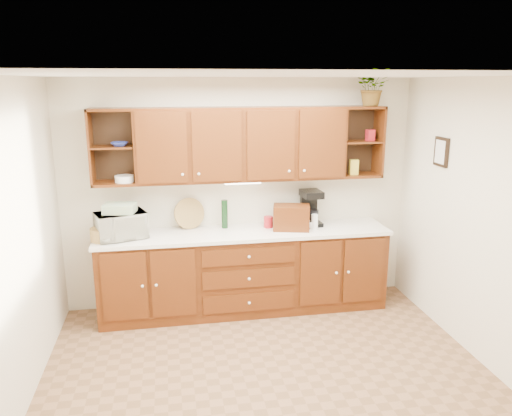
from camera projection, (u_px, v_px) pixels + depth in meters
name	position (u px, v px, depth m)	size (l,w,h in m)	color
floor	(270.00, 380.00, 4.40)	(4.00, 4.00, 0.00)	brown
ceiling	(273.00, 75.00, 3.76)	(4.00, 4.00, 0.00)	white
back_wall	(240.00, 194.00, 5.75)	(4.00, 4.00, 0.00)	beige
left_wall	(10.00, 254.00, 3.74)	(3.50, 3.50, 0.00)	beige
right_wall	(492.00, 227.00, 4.42)	(3.50, 3.50, 0.00)	beige
base_cabinets	(244.00, 272.00, 5.67)	(3.20, 0.60, 0.90)	#3B1A06
countertop	(244.00, 233.00, 5.55)	(3.24, 0.64, 0.04)	white
upper_cabinets	(243.00, 144.00, 5.45)	(3.20, 0.33, 0.80)	#3B1A06
undercabinet_light	(243.00, 183.00, 5.50)	(0.40, 0.05, 0.03)	white
framed_picture	(441.00, 152.00, 5.14)	(0.03, 0.24, 0.30)	black
wicker_basket	(103.00, 234.00, 5.20)	(0.26, 0.26, 0.13)	#9E7B42
microwave	(121.00, 225.00, 5.26)	(0.51, 0.34, 0.28)	beige
towel_stack	(120.00, 208.00, 5.22)	(0.32, 0.23, 0.10)	#DAD066
wine_bottle	(225.00, 214.00, 5.63)	(0.07, 0.07, 0.32)	black
woven_tray	(190.00, 227.00, 5.65)	(0.35, 0.35, 0.02)	#9E7B42
bread_box	(291.00, 217.00, 5.58)	(0.40, 0.25, 0.28)	#3B1A06
mug_tree	(305.00, 225.00, 5.62)	(0.24, 0.25, 0.28)	#3B1A06
canister_red	(268.00, 222.00, 5.67)	(0.10, 0.10, 0.13)	#A8181F
canister_white	(315.00, 222.00, 5.61)	(0.08, 0.08, 0.17)	white
canister_yellow	(282.00, 224.00, 5.60)	(0.08, 0.08, 0.11)	gold
coffee_maker	(310.00, 208.00, 5.77)	(0.23, 0.29, 0.41)	black
bowl_stack	(120.00, 144.00, 5.19)	(0.18, 0.18, 0.04)	navy
plate_stack	(124.00, 179.00, 5.28)	(0.20, 0.20, 0.07)	white
pantry_box_yellow	(354.00, 167.00, 5.70)	(0.10, 0.07, 0.17)	gold
pantry_box_red	(370.00, 135.00, 5.65)	(0.09, 0.07, 0.13)	#A8181F
potted_plant	(373.00, 87.00, 5.51)	(0.36, 0.32, 0.41)	#999999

